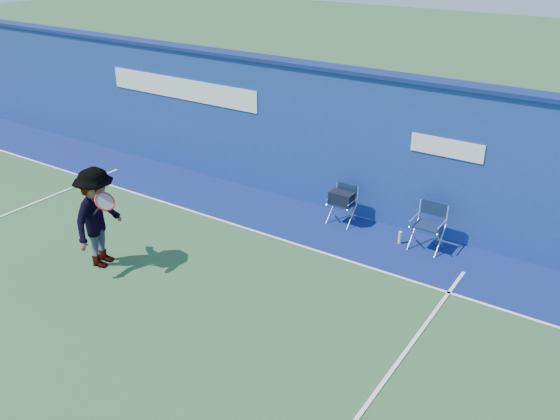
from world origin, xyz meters
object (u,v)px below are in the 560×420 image
Objects in this scene: directors_chair_right at (427,235)px; tennis_player at (98,218)px; directors_chair_left at (342,208)px; water_bottle at (400,238)px.

tennis_player is at bearing -141.14° from directors_chair_right.
directors_chair_left is 3.21× the size of water_bottle.
directors_chair_right is at bearing 8.98° from water_bottle.
directors_chair_left is at bearing 53.70° from tennis_player.
water_bottle is 5.71m from tennis_player.
directors_chair_right is 0.49× the size of tennis_player.
directors_chair_left is 0.89× the size of directors_chair_right.
directors_chair_right reaches higher than directors_chair_left.
directors_chair_right is at bearing -2.10° from directors_chair_left.
directors_chair_left reaches higher than water_bottle.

